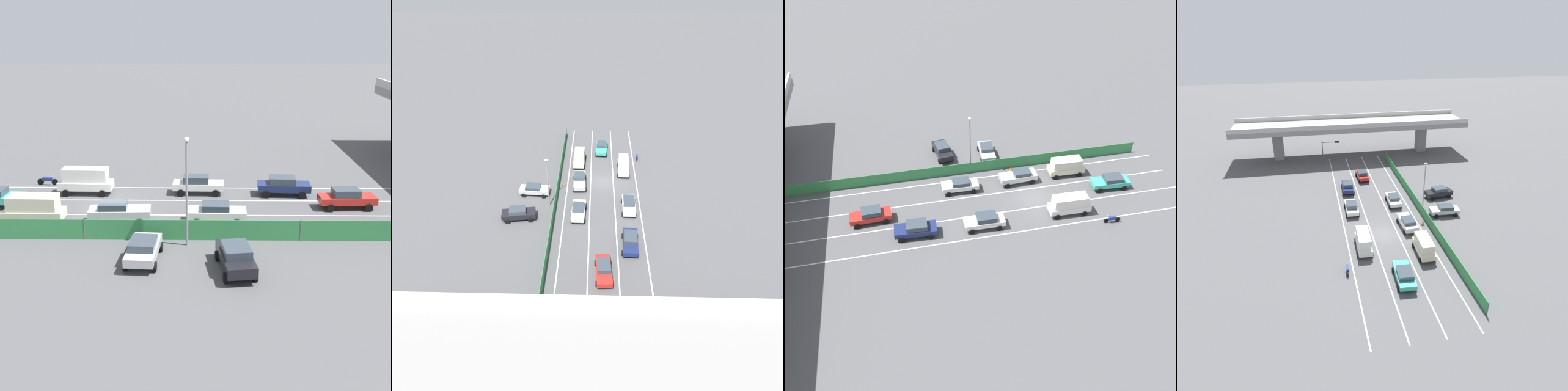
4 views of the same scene
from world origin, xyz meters
TOP-DOWN VIEW (x-y plane):
  - ground_plane at (0.00, 0.00)m, footprint 300.00×300.00m
  - lane_line_left_edge at (-5.26, 6.59)m, footprint 0.14×49.19m
  - lane_line_mid_left at (-1.75, 6.59)m, footprint 0.14×49.19m
  - lane_line_mid_right at (1.75, 6.59)m, footprint 0.14×49.19m
  - lane_line_right_edge at (5.26, 6.59)m, footprint 0.14×49.19m
  - elevated_overpass at (0.00, 33.19)m, footprint 49.11×9.52m
  - green_fence at (6.62, 6.59)m, footprint 0.10×45.29m
  - car_hatchback_white at (3.26, 8.39)m, footprint 2.08×4.45m
  - car_van_white at (-3.42, -2.96)m, footprint 2.03×4.77m
  - car_taxi_teal at (0.01, -9.69)m, footprint 2.26×4.67m
  - car_sedan_silver at (3.43, 0.99)m, footprint 2.14×4.68m
  - car_sedan_white at (-3.63, 6.91)m, footprint 2.05×4.50m
  - car_sedan_red at (-0.03, 19.07)m, footprint 2.10×4.63m
  - car_sedan_navy at (-3.31, 14.40)m, footprint 2.25×4.62m
  - car_van_cream at (3.73, -5.33)m, footprint 2.09×4.56m
  - motorcycle at (-5.96, -7.11)m, footprint 0.60×1.95m
  - parked_wagon_silver at (9.96, 3.57)m, footprint 4.42×2.25m
  - parked_sedan_dark at (11.23, 9.36)m, footprint 4.65×2.50m
  - traffic_light at (-5.43, 27.82)m, footprint 3.56×0.46m
  - street_lamp at (7.46, 6.27)m, footprint 0.60×0.36m
  - traffic_cone at (5.83, 1.28)m, footprint 0.47×0.47m

SIDE VIEW (x-z plane):
  - ground_plane at x=0.00m, z-range 0.00..0.00m
  - lane_line_left_edge at x=-5.26m, z-range 0.00..0.01m
  - lane_line_mid_left at x=-1.75m, z-range 0.00..0.01m
  - lane_line_mid_right at x=1.75m, z-range 0.00..0.01m
  - lane_line_right_edge at x=5.26m, z-range 0.00..0.01m
  - traffic_cone at x=5.83m, z-range -0.02..0.65m
  - motorcycle at x=-5.96m, z-range -0.01..0.93m
  - green_fence at x=6.62m, z-range 0.00..1.51m
  - parked_wagon_silver at x=9.96m, z-range 0.11..1.62m
  - car_hatchback_white at x=3.26m, z-range 0.10..1.62m
  - car_taxi_teal at x=0.01m, z-range 0.10..1.67m
  - car_sedan_red at x=-0.03m, z-range 0.08..1.74m
  - car_sedan_silver at x=3.43m, z-range 0.10..1.72m
  - car_sedan_white at x=-3.63m, z-range 0.09..1.74m
  - car_sedan_navy at x=-3.31m, z-range 0.09..1.76m
  - parked_sedan_dark at x=11.23m, z-range 0.09..1.80m
  - car_van_cream at x=3.73m, z-range 0.14..2.39m
  - car_van_white at x=-3.42m, z-range 0.14..2.50m
  - traffic_light at x=-5.43m, z-range 1.09..6.13m
  - street_lamp at x=7.46m, z-range 0.77..8.28m
  - elevated_overpass at x=0.00m, z-range 2.31..10.29m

